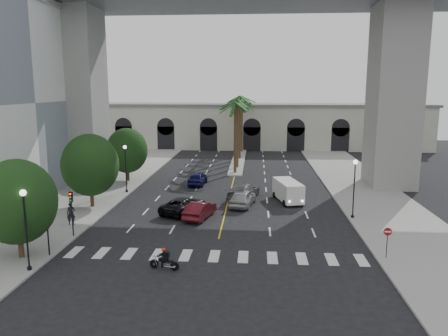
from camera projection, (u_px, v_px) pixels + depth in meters
ground at (216, 248)px, 31.66m from camera, size 140.00×140.00×0.00m
sidewalk_left at (92, 194)px, 47.45m from camera, size 8.00×100.00×0.15m
sidewalk_right at (373, 199)px, 45.27m from camera, size 8.00×100.00×0.15m
median at (238, 161)px, 68.91m from camera, size 2.00×24.00×0.20m
pier_building at (242, 126)px, 84.84m from camera, size 71.00×10.50×8.50m
bridge at (263, 25)px, 49.65m from camera, size 75.00×13.00×26.00m
palm_a at (235, 106)px, 57.48m from camera, size 3.20×3.20×10.30m
palm_b at (237, 103)px, 61.35m from camera, size 3.20×3.20×10.60m
palm_c at (237, 105)px, 65.37m from camera, size 3.20×3.20×10.10m
palm_d at (240, 100)px, 69.14m from camera, size 3.20×3.20×10.90m
palm_e at (239, 102)px, 73.16m from camera, size 3.20×3.20×10.40m
palm_f at (242, 99)px, 77.02m from camera, size 3.20×3.20×10.70m
street_tree_near at (17, 202)px, 28.93m from camera, size 5.20×5.20×6.89m
street_tree_mid at (90, 165)px, 41.65m from camera, size 5.44×5.44×7.21m
street_tree_far at (127, 151)px, 53.48m from camera, size 5.04×5.04×6.68m
lamp_post_left_near at (26, 223)px, 27.00m from camera, size 0.40×0.40×5.35m
lamp_post_left_far at (126, 165)px, 47.60m from camera, size 0.40×0.40×5.35m
lamp_post_right at (354, 184)px, 38.10m from camera, size 0.40×0.40×5.35m
traffic_signal_near at (47, 222)px, 29.57m from camera, size 0.25×0.18×3.65m
traffic_signal_far at (72, 206)px, 33.50m from camera, size 0.25×0.18×3.65m
motorcycle_rider at (165, 260)px, 27.83m from camera, size 1.99×0.65×1.46m
car_a at (243, 198)px, 42.92m from camera, size 2.88×5.16×1.66m
car_b at (200, 210)px, 38.82m from camera, size 2.67×4.89×1.53m
car_c at (184, 205)px, 40.50m from camera, size 4.38×5.89×1.49m
car_d at (243, 191)px, 45.68m from camera, size 3.78×6.18×1.67m
car_e at (198, 178)px, 52.34m from camera, size 2.11×4.70×1.57m
cargo_van at (288, 190)px, 44.37m from camera, size 3.01×5.33×2.14m
pedestrian_a at (71, 214)px, 36.47m from camera, size 0.80×0.65×1.91m
pedestrian_b at (33, 203)px, 39.87m from camera, size 0.97×0.78×1.91m
do_not_enter_sign at (387, 237)px, 29.23m from camera, size 0.56×0.06×2.27m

